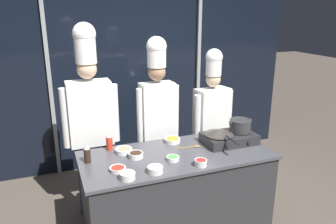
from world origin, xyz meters
The scene contains 19 objects.
window_wall_back centered at (0.00, 1.82, 1.35)m, with size 5.03×0.09×2.70m.
demo_counter centered at (0.00, 0.00, 0.45)m, with size 1.85×0.82×0.89m.
portable_stove centered at (0.61, 0.06, 0.94)m, with size 0.54×0.35×0.11m.
frying_pan centered at (0.48, 0.06, 1.02)m, with size 0.30×0.52×0.05m.
stock_pot centered at (0.73, 0.06, 1.07)m, with size 0.25×0.22×0.13m.
squeeze_bottle_soy centered at (-0.83, 0.12, 0.97)m, with size 0.06×0.06×0.17m.
squeeze_bottle_chili centered at (-0.59, 0.33, 0.97)m, with size 0.06×0.06×0.17m.
prep_bowl_mushrooms centered at (-0.48, 0.21, 0.91)m, with size 0.17×0.17×0.05m.
prep_bowl_soy_glaze centered at (-0.40, 0.06, 0.92)m, with size 0.14×0.14×0.05m.
prep_bowl_noodles centered at (-0.32, -0.29, 0.92)m, with size 0.14×0.14×0.06m.
prep_bowl_bell_pepper centered at (0.10, -0.31, 0.92)m, with size 0.11×0.11×0.06m.
prep_bowl_carrots centered at (0.06, 0.28, 0.91)m, with size 0.17×0.17×0.05m.
prep_bowl_chili_flakes centered at (-0.61, -0.14, 0.91)m, with size 0.14×0.14×0.03m.
prep_bowl_scallions centered at (-0.09, -0.12, 0.91)m, with size 0.12×0.12×0.04m.
prep_bowl_shrimp centered at (-0.57, -0.31, 0.92)m, with size 0.13×0.13×0.06m.
serving_spoon_slotted centered at (0.22, 0.09, 0.90)m, with size 0.23×0.06×0.02m.
chef_head centered at (-0.72, 0.67, 1.22)m, with size 0.59×0.23×2.11m.
chef_sous centered at (0.02, 0.64, 1.18)m, with size 0.50×0.22×1.96m.
chef_line centered at (0.73, 0.67, 1.03)m, with size 0.55×0.28×1.79m.
Camera 1 is at (-1.11, -2.68, 2.22)m, focal length 35.00 mm.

